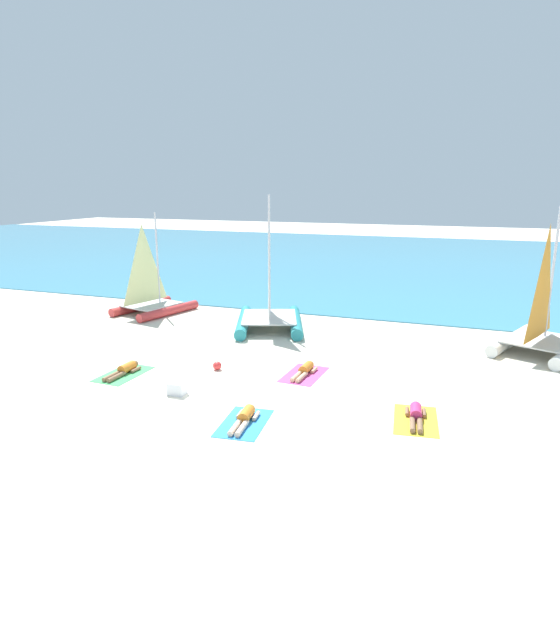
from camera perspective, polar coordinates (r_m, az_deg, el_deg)
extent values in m
plane|color=beige|center=(24.24, 4.28, 0.09)|extent=(120.00, 120.00, 0.00)
cube|color=teal|center=(44.10, 11.76, 6.25)|extent=(120.00, 40.00, 0.05)
cylinder|color=teal|center=(22.74, -3.92, -0.22)|extent=(1.93, 4.12, 0.48)
cylinder|color=teal|center=(22.71, 1.65, -0.22)|extent=(1.93, 4.12, 0.48)
cube|color=silver|center=(22.44, -1.15, 0.32)|extent=(3.01, 3.30, 0.06)
cylinder|color=silver|center=(22.57, -1.15, 6.81)|extent=(0.10, 0.10, 5.02)
pyramid|color=white|center=(21.61, -1.19, 6.08)|extent=(0.83, 2.09, 4.22)
cylinder|color=white|center=(21.93, 23.35, -1.97)|extent=(1.88, 3.86, 0.45)
cube|color=silver|center=(21.41, 25.87, -1.90)|extent=(2.87, 3.13, 0.06)
cylinder|color=silver|center=(21.48, 26.97, 4.43)|extent=(0.09, 0.09, 4.73)
pyramid|color=orange|center=(20.61, 26.23, 3.76)|extent=(0.82, 1.96, 3.97)
cylinder|color=#CC3838|center=(26.73, -14.52, 1.45)|extent=(1.28, 3.56, 0.41)
cylinder|color=#CC3838|center=(25.37, -11.73, 0.94)|extent=(1.28, 3.56, 0.41)
cube|color=silver|center=(25.88, -13.47, 1.63)|extent=(2.38, 2.68, 0.05)
cylinder|color=silver|center=(25.86, -12.90, 6.38)|extent=(0.09, 0.09, 4.25)
pyramid|color=#EAEA99|center=(25.32, -14.28, 5.85)|extent=(0.51, 1.83, 3.57)
cube|color=#4CB266|center=(17.95, -16.29, -5.54)|extent=(1.16, 1.94, 0.01)
cylinder|color=orange|center=(18.05, -15.93, -4.88)|extent=(0.32, 0.63, 0.30)
sphere|color=#8C6647|center=(18.35, -15.15, -4.51)|extent=(0.22, 0.22, 0.22)
cylinder|color=#8C6647|center=(17.65, -17.44, -5.70)|extent=(0.17, 0.78, 0.14)
cylinder|color=#8C6647|center=(17.54, -16.98, -5.79)|extent=(0.17, 0.78, 0.14)
cylinder|color=#8C6647|center=(18.32, -16.16, -4.91)|extent=(0.12, 0.45, 0.10)
cylinder|color=#8C6647|center=(18.06, -15.06, -5.11)|extent=(0.12, 0.45, 0.10)
cube|color=#338CD8|center=(13.91, -3.84, -10.86)|extent=(1.30, 2.01, 0.01)
cylinder|color=orange|center=(14.02, -3.60, -9.95)|extent=(0.37, 0.65, 0.30)
sphere|color=beige|center=(14.38, -3.11, -9.31)|extent=(0.22, 0.22, 0.22)
cylinder|color=beige|center=(13.52, -4.81, -11.30)|extent=(0.23, 0.79, 0.14)
cylinder|color=beige|center=(13.47, -4.07, -11.39)|extent=(0.23, 0.79, 0.14)
cylinder|color=beige|center=(14.26, -4.27, -9.94)|extent=(0.15, 0.46, 0.10)
cylinder|color=beige|center=(14.13, -2.54, -10.13)|extent=(0.15, 0.46, 0.10)
cube|color=#D84C99|center=(17.22, 2.57, -5.80)|extent=(1.19, 1.95, 0.01)
cylinder|color=orange|center=(17.35, 2.81, -5.11)|extent=(0.33, 0.63, 0.30)
sphere|color=#D8AD84|center=(17.71, 3.26, -4.70)|extent=(0.22, 0.22, 0.22)
cylinder|color=#D8AD84|center=(16.83, 1.75, -6.00)|extent=(0.18, 0.79, 0.14)
cylinder|color=#D8AD84|center=(16.77, 2.32, -6.08)|extent=(0.18, 0.79, 0.14)
cylinder|color=#D8AD84|center=(17.59, 2.30, -5.14)|extent=(0.12, 0.45, 0.10)
cylinder|color=#D8AD84|center=(17.45, 3.66, -5.32)|extent=(0.12, 0.45, 0.10)
cube|color=yellow|center=(14.47, 14.21, -10.27)|extent=(1.33, 2.02, 0.01)
cylinder|color=#D83372|center=(14.59, 14.24, -9.39)|extent=(0.38, 0.65, 0.30)
sphere|color=#8C6647|center=(14.96, 14.21, -8.77)|extent=(0.22, 0.22, 0.22)
cylinder|color=#8C6647|center=(14.02, 13.89, -10.72)|extent=(0.24, 0.79, 0.14)
cylinder|color=#8C6647|center=(14.03, 14.63, -10.76)|extent=(0.24, 0.79, 0.14)
cylinder|color=#8C6647|center=(14.76, 13.34, -9.43)|extent=(0.16, 0.46, 0.10)
cylinder|color=#8C6647|center=(14.78, 15.07, -9.52)|extent=(0.16, 0.46, 0.10)
sphere|color=red|center=(17.71, -6.69, -4.84)|extent=(0.28, 0.28, 0.28)
cube|color=white|center=(15.87, -10.90, -7.16)|extent=(0.50, 0.36, 0.36)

